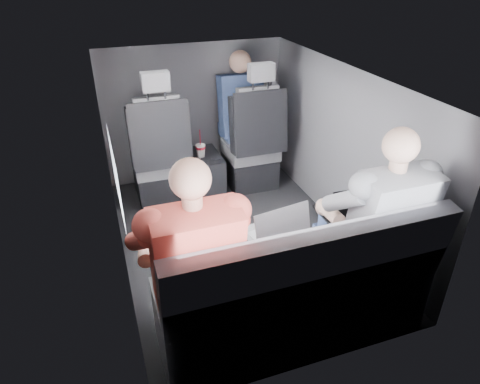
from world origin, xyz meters
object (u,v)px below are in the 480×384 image
object	(u,v)px
center_console	(208,173)
laptop_white	(179,250)
soda_cup	(201,150)
passenger_rear_left	(192,262)
laptop_black	(348,209)
passenger_rear_right	(373,222)
rear_bench	(295,297)
passenger_front_right	(240,107)
laptop_silver	(276,231)
front_seat_left	(160,163)
front_seat_right	(252,150)

from	to	relation	value
center_console	laptop_white	world-z (taller)	laptop_white
soda_cup	passenger_rear_left	distance (m)	1.88
laptop_black	passenger_rear_right	bearing A→B (deg)	-80.82
rear_bench	soda_cup	size ratio (longest dim) A/B	5.83
laptop_black	passenger_rear_left	xyz separation A→B (m)	(-1.09, -0.22, 0.02)
rear_bench	passenger_front_right	distance (m)	2.24
laptop_silver	passenger_front_right	world-z (taller)	passenger_front_right
front_seat_left	passenger_front_right	size ratio (longest dim) A/B	1.46
front_seat_right	laptop_black	size ratio (longest dim) A/B	3.75
passenger_rear_left	front_seat_right	bearing A→B (deg)	60.28
center_console	soda_cup	distance (m)	0.28
center_console	laptop_white	bearing A→B (deg)	-109.99
front_seat_right	center_console	world-z (taller)	front_seat_right
front_seat_right	laptop_black	distance (m)	1.60
soda_cup	passenger_rear_right	bearing A→B (deg)	-71.29
laptop_silver	passenger_front_right	bearing A→B (deg)	76.89
soda_cup	laptop_silver	distance (m)	1.67
front_seat_right	soda_cup	bearing A→B (deg)	-179.42
rear_bench	front_seat_right	bearing A→B (deg)	76.69
laptop_white	soda_cup	bearing A→B (deg)	71.63
rear_bench	laptop_black	bearing A→B (deg)	32.06
front_seat_left	passenger_front_right	bearing A→B (deg)	16.62
laptop_white	laptop_black	xyz separation A→B (m)	(1.12, 0.07, 0.00)
front_seat_right	passenger_rear_left	bearing A→B (deg)	-119.72
rear_bench	passenger_front_right	size ratio (longest dim) A/B	1.85
soda_cup	passenger_rear_right	world-z (taller)	passenger_rear_right
rear_bench	laptop_white	bearing A→B (deg)	157.91
laptop_silver	passenger_rear_right	xyz separation A→B (m)	(0.58, -0.14, 0.02)
laptop_silver	laptop_black	size ratio (longest dim) A/B	1.16
front_seat_right	laptop_silver	distance (m)	1.75
front_seat_right	rear_bench	bearing A→B (deg)	-103.31
passenger_rear_left	passenger_rear_right	size ratio (longest dim) A/B	1.00
laptop_silver	passenger_rear_left	size ratio (longest dim) A/B	0.30
passenger_front_right	passenger_rear_left	bearing A→B (deg)	-115.74
front_seat_left	center_console	size ratio (longest dim) A/B	2.64
front_seat_right	passenger_front_right	distance (m)	0.44
center_console	laptop_black	world-z (taller)	laptop_black
rear_bench	laptop_black	distance (m)	0.68
front_seat_left	laptop_black	size ratio (longest dim) A/B	3.75
laptop_black	passenger_rear_left	distance (m)	1.11
soda_cup	laptop_black	xyz separation A→B (m)	(0.57, -1.58, 0.16)
front_seat_right	soda_cup	distance (m)	0.52
laptop_black	passenger_rear_left	size ratio (longest dim) A/B	0.26
center_console	passenger_rear_left	distance (m)	1.99
soda_cup	laptop_silver	bearing A→B (deg)	-88.79
front_seat_left	rear_bench	distance (m)	1.96
front_seat_left	laptop_silver	distance (m)	1.73
passenger_rear_right	rear_bench	bearing A→B (deg)	-170.15
passenger_front_right	front_seat_right	bearing A→B (deg)	-82.05
center_console	laptop_black	xyz separation A→B (m)	(0.51, -1.62, 0.43)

